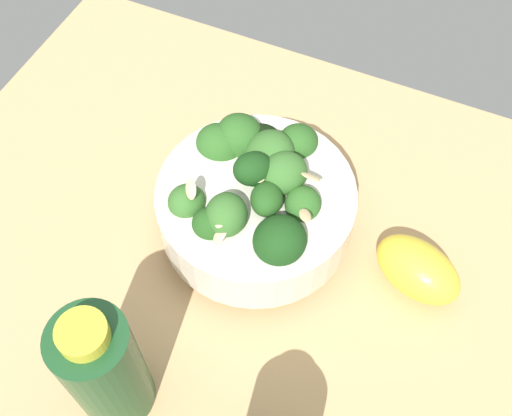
% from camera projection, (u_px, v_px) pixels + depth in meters
% --- Properties ---
extents(ground_plane, '(0.59, 0.59, 0.05)m').
position_uv_depth(ground_plane, '(196.00, 276.00, 0.60)').
color(ground_plane, tan).
extents(bowl_of_broccoli, '(0.18, 0.18, 0.11)m').
position_uv_depth(bowl_of_broccoli, '(256.00, 199.00, 0.56)').
color(bowl_of_broccoli, silver).
rests_on(bowl_of_broccoli, ground_plane).
extents(lemon_wedge, '(0.09, 0.07, 0.05)m').
position_uv_depth(lemon_wedge, '(418.00, 269.00, 0.55)').
color(lemon_wedge, yellow).
rests_on(lemon_wedge, ground_plane).
extents(bottle_short, '(0.06, 0.06, 0.14)m').
position_uv_depth(bottle_short, '(104.00, 369.00, 0.46)').
color(bottle_short, '#194723').
rests_on(bottle_short, ground_plane).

